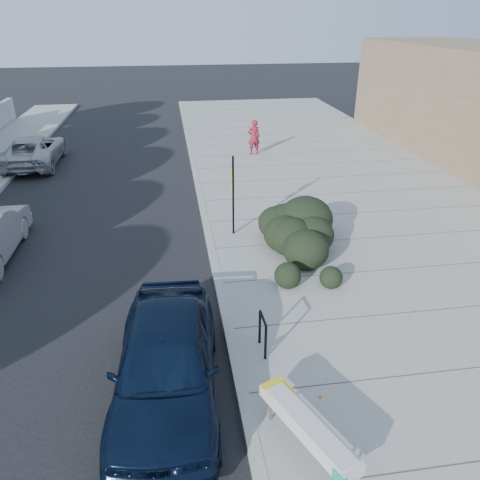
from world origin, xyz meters
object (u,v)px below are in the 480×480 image
object	(u,v)px
sedan_navy	(166,361)
suv_silver	(33,150)
bench	(307,426)
pedestrian	(254,137)
sign_post	(233,191)
bike_rack	(263,331)

from	to	relation	value
sedan_navy	suv_silver	world-z (taller)	sedan_navy
bench	pedestrian	bearing A→B (deg)	59.73
sign_post	suv_silver	distance (m)	12.42
bike_rack	sedan_navy	world-z (taller)	sedan_navy
suv_silver	pedestrian	size ratio (longest dim) A/B	2.94
sedan_navy	suv_silver	size ratio (longest dim) A/B	0.94
bench	pedestrian	xyz separation A→B (m)	(2.27, 17.43, 0.34)
bike_rack	pedestrian	xyz separation A→B (m)	(2.49, 14.90, 0.34)
sign_post	suv_silver	xyz separation A→B (m)	(-8.18, 9.31, -0.90)
bench	sign_post	xyz separation A→B (m)	(-0.03, 8.36, 0.93)
suv_silver	pedestrian	world-z (taller)	pedestrian
sign_post	pedestrian	world-z (taller)	sign_post
bike_rack	sign_post	world-z (taller)	sign_post
sedan_navy	pedestrian	size ratio (longest dim) A/B	2.77
pedestrian	sign_post	bearing A→B (deg)	67.92
sign_post	bench	bearing A→B (deg)	-84.23
bike_rack	sign_post	xyz separation A→B (m)	(0.18, 5.83, 0.94)
bench	sedan_navy	bearing A→B (deg)	119.13
sedan_navy	sign_post	bearing A→B (deg)	75.86
sedan_navy	bike_rack	bearing A→B (deg)	26.42
bike_rack	pedestrian	distance (m)	15.11
bike_rack	sign_post	bearing A→B (deg)	86.08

